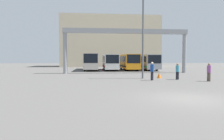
# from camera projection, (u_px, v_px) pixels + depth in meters

# --- Properties ---
(ground_plane) EXTENTS (200.00, 200.00, 0.00)m
(ground_plane) POSITION_uv_depth(u_px,v_px,m) (188.00, 99.00, 10.72)
(ground_plane) COLOR #514F4C
(building_backdrop) EXTENTS (28.16, 12.00, 14.44)m
(building_backdrop) POSITION_uv_depth(u_px,v_px,m) (110.00, 42.00, 60.34)
(building_backdrop) COLOR beige
(building_backdrop) RESTS_ON ground
(overhead_gantry) EXTENTS (19.12, 0.80, 6.75)m
(overhead_gantry) POSITION_uv_depth(u_px,v_px,m) (126.00, 38.00, 30.48)
(overhead_gantry) COLOR gray
(overhead_gantry) RESTS_ON ground
(bus_slot_0) EXTENTS (2.61, 12.26, 3.17)m
(bus_slot_0) POSITION_uv_depth(u_px,v_px,m) (91.00, 61.00, 39.46)
(bus_slot_0) COLOR beige
(bus_slot_0) RESTS_ON ground
(bus_slot_1) EXTENTS (2.50, 10.17, 3.00)m
(bus_slot_1) POSITION_uv_depth(u_px,v_px,m) (110.00, 61.00, 38.77)
(bus_slot_1) COLOR silver
(bus_slot_1) RESTS_ON ground
(bus_slot_2) EXTENTS (2.59, 10.04, 3.04)m
(bus_slot_2) POSITION_uv_depth(u_px,v_px,m) (129.00, 61.00, 39.06)
(bus_slot_2) COLOR orange
(bus_slot_2) RESTS_ON ground
(bus_slot_3) EXTENTS (2.61, 10.50, 2.97)m
(bus_slot_3) POSITION_uv_depth(u_px,v_px,m) (147.00, 61.00, 39.63)
(bus_slot_3) COLOR #999EA5
(bus_slot_3) RESTS_ON ground
(pedestrian_near_center) EXTENTS (0.36, 0.36, 1.71)m
(pedestrian_near_center) POSITION_uv_depth(u_px,v_px,m) (177.00, 71.00, 20.75)
(pedestrian_near_center) COLOR black
(pedestrian_near_center) RESTS_ON ground
(pedestrian_far_center) EXTENTS (0.37, 0.37, 1.76)m
(pedestrian_far_center) POSITION_uv_depth(u_px,v_px,m) (209.00, 72.00, 19.18)
(pedestrian_far_center) COLOR brown
(pedestrian_far_center) RESTS_ON ground
(pedestrian_near_right) EXTENTS (0.38, 0.38, 1.84)m
(pedestrian_near_right) POSITION_uv_depth(u_px,v_px,m) (152.00, 71.00, 20.10)
(pedestrian_near_right) COLOR black
(pedestrian_near_right) RESTS_ON ground
(traffic_cone) EXTENTS (0.49, 0.49, 0.67)m
(traffic_cone) POSITION_uv_depth(u_px,v_px,m) (159.00, 75.00, 22.47)
(traffic_cone) COLOR orange
(traffic_cone) RESTS_ON ground
(lamp_post) EXTENTS (0.36, 0.36, 9.05)m
(lamp_post) POSITION_uv_depth(u_px,v_px,m) (143.00, 34.00, 21.70)
(lamp_post) COLOR #595B60
(lamp_post) RESTS_ON ground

